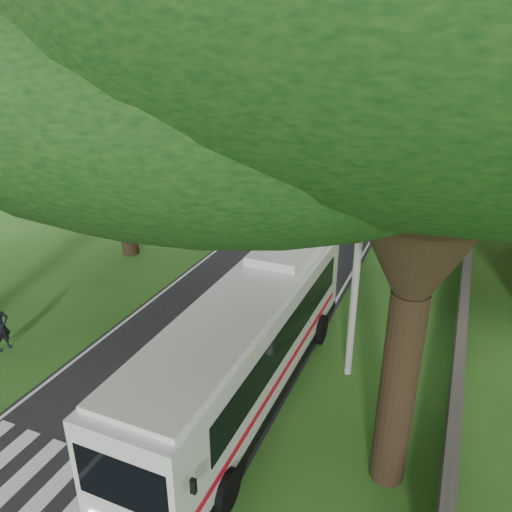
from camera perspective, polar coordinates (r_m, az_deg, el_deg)
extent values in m
plane|color=#234D16|center=(15.94, -16.26, -19.96)|extent=(140.00, 140.00, 0.00)
cube|color=black|center=(36.14, 8.88, 5.84)|extent=(8.00, 120.00, 0.04)
cube|color=silver|center=(14.96, -21.40, -24.36)|extent=(8.00, 3.00, 0.01)
cube|color=#383533|center=(34.08, 23.31, 4.15)|extent=(0.35, 50.00, 1.20)
cylinder|color=gray|center=(16.23, 11.41, -1.52)|extent=(0.24, 0.24, 8.00)
cube|color=gray|center=(15.15, 12.43, 10.23)|extent=(1.60, 0.10, 0.10)
cube|color=gray|center=(15.29, 12.24, 8.05)|extent=(1.20, 0.10, 0.10)
cylinder|color=gray|center=(35.29, 18.54, 11.21)|extent=(0.24, 0.24, 8.00)
cube|color=gray|center=(34.80, 19.28, 16.66)|extent=(1.60, 0.10, 0.10)
cube|color=gray|center=(34.87, 19.14, 15.69)|extent=(1.20, 0.10, 0.10)
cylinder|color=gray|center=(55.02, 20.71, 14.90)|extent=(0.24, 0.24, 8.00)
cube|color=gray|center=(54.71, 21.24, 18.40)|extent=(1.60, 0.10, 0.10)
cube|color=gray|center=(54.75, 21.14, 17.78)|extent=(1.20, 0.10, 0.10)
cylinder|color=black|center=(27.22, -14.74, 6.38)|extent=(0.90, 0.90, 6.23)
cone|color=black|center=(26.27, -15.89, 16.88)|extent=(3.20, 3.20, 3.80)
cylinder|color=black|center=(42.34, 0.83, 12.68)|extent=(0.90, 0.90, 5.76)
cone|color=black|center=(41.72, 0.86, 19.14)|extent=(3.20, 3.20, 3.80)
ellipsoid|color=black|center=(41.62, 0.90, 24.83)|extent=(15.23, 15.23, 6.40)
cylinder|color=black|center=(59.50, 6.70, 15.34)|extent=(0.90, 0.90, 5.19)
cone|color=black|center=(59.06, 6.91, 19.67)|extent=(3.20, 3.20, 3.80)
ellipsoid|color=black|center=(58.95, 7.08, 23.01)|extent=(14.56, 14.56, 6.12)
cylinder|color=black|center=(13.22, 15.84, -14.68)|extent=(0.90, 0.90, 5.49)
cone|color=black|center=(11.07, 18.45, 4.75)|extent=(3.20, 3.20, 3.80)
ellipsoid|color=black|center=(10.58, 21.30, 24.66)|extent=(15.67, 15.67, 6.58)
cylinder|color=black|center=(29.59, 21.91, 6.38)|extent=(0.90, 0.90, 5.82)
cone|color=black|center=(28.70, 23.38, 15.57)|extent=(3.20, 3.20, 3.80)
ellipsoid|color=black|center=(28.57, 24.83, 23.90)|extent=(13.60, 13.60, 5.71)
cylinder|color=black|center=(47.25, 22.27, 11.78)|extent=(0.90, 0.90, 5.22)
cone|color=black|center=(46.69, 23.14, 17.18)|extent=(3.20, 3.20, 3.80)
ellipsoid|color=black|center=(46.55, 23.85, 21.40)|extent=(12.99, 12.99, 5.46)
cylinder|color=black|center=(65.03, 23.85, 14.42)|extent=(0.90, 0.90, 5.54)
cone|color=black|center=(64.63, 24.55, 18.48)|extent=(3.20, 3.20, 3.80)
ellipsoid|color=black|center=(64.55, 25.16, 21.87)|extent=(14.04, 14.04, 5.89)
cube|color=silver|center=(15.87, -1.18, -9.88)|extent=(2.66, 12.49, 3.07)
cube|color=black|center=(15.88, -0.72, -7.98)|extent=(2.71, 10.20, 1.14)
cube|color=black|center=(16.73, -1.13, -14.13)|extent=(2.70, 12.53, 0.36)
cube|color=red|center=(16.27, -1.16, -11.95)|extent=(2.70, 11.24, 0.19)
cube|color=silver|center=(15.06, -1.23, -4.79)|extent=(2.45, 11.87, 0.19)
cylinder|color=black|center=(14.55, -13.48, -21.56)|extent=(0.37, 1.15, 1.14)
cylinder|color=black|center=(13.53, -3.59, -25.17)|extent=(0.37, 1.15, 1.14)
cylinder|color=black|center=(20.15, 0.12, -6.83)|extent=(0.37, 1.15, 1.14)
cylinder|color=black|center=(19.42, 7.27, -8.29)|extent=(0.37, 1.15, 1.14)
imported|color=silver|center=(47.11, 8.86, 10.83)|extent=(2.22, 4.27, 1.39)
imported|color=navy|center=(66.23, 14.69, 13.92)|extent=(1.90, 4.27, 1.36)
imported|color=maroon|center=(65.64, 18.33, 13.42)|extent=(2.15, 4.69, 1.33)
imported|color=black|center=(20.94, -27.23, -7.24)|extent=(0.65, 0.80, 1.91)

